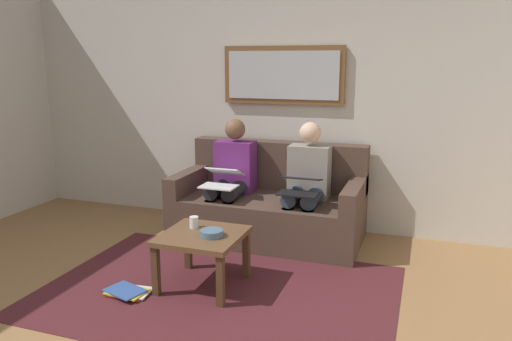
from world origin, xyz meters
TOP-DOWN VIEW (x-y plane):
  - wall_rear at (0.00, -2.60)m, footprint 6.00×0.12m
  - area_rug at (0.00, -0.85)m, footprint 2.60×1.80m
  - couch at (0.00, -2.12)m, footprint 1.78×0.90m
  - framed_mirror at (0.00, -2.51)m, footprint 1.23×0.05m
  - coffee_table at (0.15, -0.90)m, footprint 0.59×0.59m
  - cup at (0.26, -1.00)m, footprint 0.07×0.07m
  - bowl at (0.06, -0.87)m, footprint 0.17×0.17m
  - person_left at (-0.37, -2.05)m, footprint 0.38×0.58m
  - laptop_black at (-0.37, -1.80)m, footprint 0.34×0.33m
  - person_right at (0.37, -2.05)m, footprint 0.38×0.58m
  - laptop_white at (0.37, -1.82)m, footprint 0.33×0.37m
  - magazine_stack at (0.61, -0.58)m, footprint 0.34×0.28m

SIDE VIEW (x-z plane):
  - area_rug at x=0.00m, z-range 0.00..0.01m
  - magazine_stack at x=0.61m, z-range 0.01..0.04m
  - couch at x=0.00m, z-range -0.14..0.76m
  - coffee_table at x=0.15m, z-range 0.15..0.57m
  - bowl at x=0.06m, z-range 0.42..0.47m
  - cup at x=0.26m, z-range 0.42..0.51m
  - person_left at x=-0.37m, z-range 0.04..1.18m
  - person_right at x=0.37m, z-range 0.04..1.18m
  - laptop_black at x=-0.37m, z-range 0.56..0.70m
  - laptop_white at x=0.37m, z-range 0.54..0.71m
  - wall_rear at x=0.00m, z-range 0.00..2.60m
  - framed_mirror at x=0.00m, z-range 1.27..1.83m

